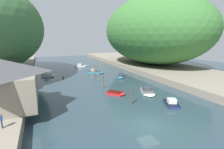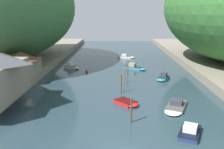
{
  "view_description": "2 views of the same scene",
  "coord_description": "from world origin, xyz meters",
  "px_view_note": "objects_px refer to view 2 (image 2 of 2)",
  "views": [
    {
      "loc": [
        -12.56,
        -17.62,
        11.09
      ],
      "look_at": [
        2.84,
        19.46,
        2.67
      ],
      "focal_mm": 28.0,
      "sensor_mm": 36.0,
      "label": 1
    },
    {
      "loc": [
        -0.39,
        -19.81,
        12.31
      ],
      "look_at": [
        -1.18,
        18.77,
        2.85
      ],
      "focal_mm": 40.0,
      "sensor_mm": 36.0,
      "label": 2
    }
  ],
  "objects_px": {
    "boat_small_dinghy": "(175,107)",
    "boat_yellow_tender": "(191,130)",
    "channel_buoy_near": "(87,71)",
    "person_on_quay": "(26,73)",
    "boat_red_skiff": "(135,68)",
    "boat_far_right_bank": "(72,67)",
    "boat_white_cruiser": "(128,103)",
    "boathouse_shed": "(21,62)",
    "boat_navy_launch": "(126,57)",
    "boat_far_upstream": "(163,78)"
  },
  "relations": [
    {
      "from": "boathouse_shed",
      "to": "boat_far_right_bank",
      "type": "relative_size",
      "value": 1.92
    },
    {
      "from": "boat_white_cruiser",
      "to": "boat_far_upstream",
      "type": "distance_m",
      "value": 15.22
    },
    {
      "from": "boat_red_skiff",
      "to": "boat_small_dinghy",
      "type": "distance_m",
      "value": 24.29
    },
    {
      "from": "boat_far_right_bank",
      "to": "boat_small_dinghy",
      "type": "xyz_separation_m",
      "value": [
        18.09,
        -24.49,
        -0.09
      ]
    },
    {
      "from": "boat_red_skiff",
      "to": "boat_far_right_bank",
      "type": "relative_size",
      "value": 1.33
    },
    {
      "from": "boat_far_right_bank",
      "to": "person_on_quay",
      "type": "relative_size",
      "value": 2.35
    },
    {
      "from": "boat_small_dinghy",
      "to": "boat_far_upstream",
      "type": "bearing_deg",
      "value": -71.74
    },
    {
      "from": "boat_small_dinghy",
      "to": "boat_far_upstream",
      "type": "xyz_separation_m",
      "value": [
        0.99,
        14.93,
        0.06
      ]
    },
    {
      "from": "boat_red_skiff",
      "to": "boat_white_cruiser",
      "type": "xyz_separation_m",
      "value": [
        -2.53,
        -22.47,
        -0.17
      ]
    },
    {
      "from": "boat_far_upstream",
      "to": "boat_yellow_tender",
      "type": "bearing_deg",
      "value": 114.58
    },
    {
      "from": "boat_far_right_bank",
      "to": "boathouse_shed",
      "type": "bearing_deg",
      "value": -7.15
    },
    {
      "from": "boathouse_shed",
      "to": "boat_small_dinghy",
      "type": "bearing_deg",
      "value": -27.6
    },
    {
      "from": "boat_yellow_tender",
      "to": "boat_white_cruiser",
      "type": "relative_size",
      "value": 1.27
    },
    {
      "from": "boat_far_upstream",
      "to": "boat_red_skiff",
      "type": "bearing_deg",
      "value": -35.53
    },
    {
      "from": "boat_far_right_bank",
      "to": "boat_navy_launch",
      "type": "relative_size",
      "value": 0.81
    },
    {
      "from": "boathouse_shed",
      "to": "boat_red_skiff",
      "type": "bearing_deg",
      "value": 26.49
    },
    {
      "from": "boathouse_shed",
      "to": "boat_navy_launch",
      "type": "bearing_deg",
      "value": 51.65
    },
    {
      "from": "boat_yellow_tender",
      "to": "boat_small_dinghy",
      "type": "bearing_deg",
      "value": 114.47
    },
    {
      "from": "boathouse_shed",
      "to": "boat_red_skiff",
      "type": "relative_size",
      "value": 1.44
    },
    {
      "from": "boathouse_shed",
      "to": "boat_small_dinghy",
      "type": "distance_m",
      "value": 28.76
    },
    {
      "from": "boathouse_shed",
      "to": "boat_far_upstream",
      "type": "height_order",
      "value": "boathouse_shed"
    },
    {
      "from": "boat_red_skiff",
      "to": "boat_navy_launch",
      "type": "distance_m",
      "value": 14.86
    },
    {
      "from": "boat_white_cruiser",
      "to": "boat_navy_launch",
      "type": "bearing_deg",
      "value": -134.58
    },
    {
      "from": "boathouse_shed",
      "to": "channel_buoy_near",
      "type": "bearing_deg",
      "value": 34.12
    },
    {
      "from": "boat_yellow_tender",
      "to": "boat_far_upstream",
      "type": "distance_m",
      "value": 21.75
    },
    {
      "from": "boat_white_cruiser",
      "to": "boat_red_skiff",
      "type": "bearing_deg",
      "value": -139.23
    },
    {
      "from": "boat_red_skiff",
      "to": "person_on_quay",
      "type": "xyz_separation_m",
      "value": [
        -19.52,
        -14.16,
        2.08
      ]
    },
    {
      "from": "boat_navy_launch",
      "to": "channel_buoy_near",
      "type": "relative_size",
      "value": 5.95
    },
    {
      "from": "boat_white_cruiser",
      "to": "person_on_quay",
      "type": "height_order",
      "value": "person_on_quay"
    },
    {
      "from": "boat_far_right_bank",
      "to": "boat_small_dinghy",
      "type": "bearing_deg",
      "value": 62.01
    },
    {
      "from": "boathouse_shed",
      "to": "boat_far_right_bank",
      "type": "distance_m",
      "value": 13.76
    },
    {
      "from": "boathouse_shed",
      "to": "boat_far_upstream",
      "type": "bearing_deg",
      "value": 3.68
    },
    {
      "from": "boat_far_upstream",
      "to": "channel_buoy_near",
      "type": "bearing_deg",
      "value": 6.17
    },
    {
      "from": "boat_yellow_tender",
      "to": "boat_far_upstream",
      "type": "relative_size",
      "value": 1.23
    },
    {
      "from": "person_on_quay",
      "to": "boat_white_cruiser",
      "type": "bearing_deg",
      "value": -114.91
    },
    {
      "from": "boat_far_right_bank",
      "to": "boat_white_cruiser",
      "type": "height_order",
      "value": "boat_far_right_bank"
    },
    {
      "from": "boat_red_skiff",
      "to": "person_on_quay",
      "type": "height_order",
      "value": "person_on_quay"
    },
    {
      "from": "channel_buoy_near",
      "to": "person_on_quay",
      "type": "relative_size",
      "value": 0.49
    },
    {
      "from": "boat_red_skiff",
      "to": "boat_far_right_bank",
      "type": "bearing_deg",
      "value": -57.7
    },
    {
      "from": "boat_yellow_tender",
      "to": "boat_red_skiff",
      "type": "xyz_separation_m",
      "value": [
        -3.77,
        30.8,
        0.07
      ]
    },
    {
      "from": "boat_yellow_tender",
      "to": "boat_small_dinghy",
      "type": "relative_size",
      "value": 0.8
    },
    {
      "from": "boathouse_shed",
      "to": "channel_buoy_near",
      "type": "xyz_separation_m",
      "value": [
        11.08,
        7.5,
        -3.34
      ]
    },
    {
      "from": "boat_far_upstream",
      "to": "channel_buoy_near",
      "type": "xyz_separation_m",
      "value": [
        -15.23,
        5.81,
        -0.09
      ]
    },
    {
      "from": "boat_small_dinghy",
      "to": "boat_yellow_tender",
      "type": "bearing_deg",
      "value": 112.5
    },
    {
      "from": "boathouse_shed",
      "to": "boat_far_right_bank",
      "type": "bearing_deg",
      "value": 57.29
    },
    {
      "from": "boat_small_dinghy",
      "to": "boat_far_upstream",
      "type": "height_order",
      "value": "boat_far_upstream"
    },
    {
      "from": "boat_red_skiff",
      "to": "boat_far_right_bank",
      "type": "distance_m",
      "value": 14.38
    },
    {
      "from": "boat_yellow_tender",
      "to": "boat_small_dinghy",
      "type": "xyz_separation_m",
      "value": [
        -0.05,
        6.8,
        -0.01
      ]
    },
    {
      "from": "boat_far_right_bank",
      "to": "channel_buoy_near",
      "type": "height_order",
      "value": "boat_far_right_bank"
    },
    {
      "from": "boat_red_skiff",
      "to": "boat_small_dinghy",
      "type": "relative_size",
      "value": 0.85
    }
  ]
}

